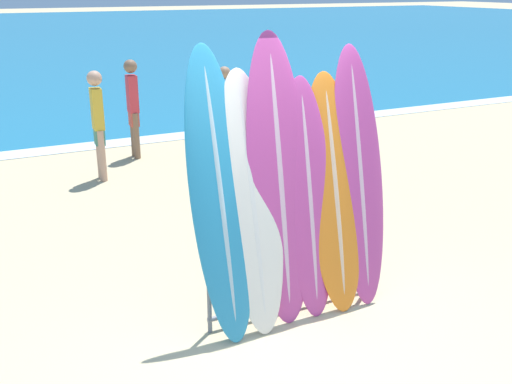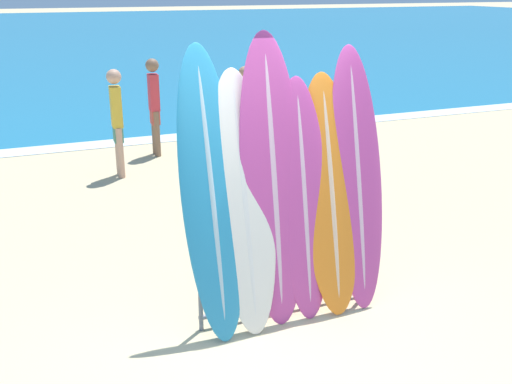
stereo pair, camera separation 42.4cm
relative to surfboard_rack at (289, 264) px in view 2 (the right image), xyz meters
The scene contains 13 objects.
ground_plane 0.88m from the surfboard_rack, 116.12° to the right, with size 160.00×160.00×0.00m, color #CCB789.
ocean_water 36.26m from the surfboard_rack, 90.51° to the left, with size 120.00×60.00×0.01m.
surfboard_rack is the anchor object (origin of this frame).
surfboard_slot_0 1.04m from the surfboard_rack, behind, with size 0.53×0.74×2.49m.
surfboard_slot_1 0.77m from the surfboard_rack, behind, with size 0.55×0.67×2.27m.
surfboard_slot_2 0.81m from the surfboard_rack, 164.14° to the left, with size 0.60×0.55×2.57m.
surfboard_slot_3 0.62m from the surfboard_rack, ahead, with size 0.50×0.51×2.18m.
surfboard_slot_4 0.74m from the surfboard_rack, ahead, with size 0.57×0.61×2.20m.
surfboard_slot_5 1.00m from the surfboard_rack, ahead, with size 0.52×0.63×2.43m.
person_near_water 4.92m from the surfboard_rack, 98.34° to the left, with size 0.23×0.29×1.71m.
person_mid_beach 5.89m from the surfboard_rack, 88.88° to the left, with size 0.23×0.29×1.72m.
person_far_left 5.44m from the surfboard_rack, 73.23° to the left, with size 0.21×0.27×1.60m.
person_far_right 4.16m from the surfboard_rack, 71.85° to the left, with size 0.24×0.28×1.66m.
Camera 2 is at (-1.82, -3.85, 2.93)m, focal length 42.00 mm.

